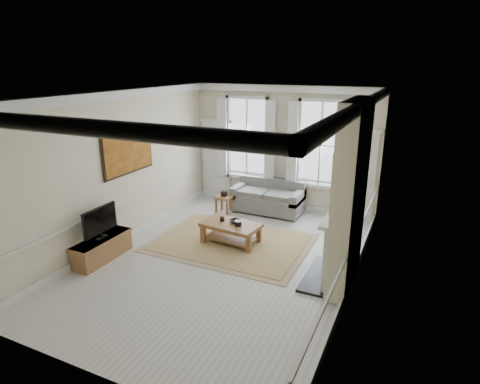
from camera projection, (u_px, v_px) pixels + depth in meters
The scene contains 23 objects.
floor at pixel (224, 260), 8.41m from camera, with size 7.20×7.20×0.00m, color #B7B5AD.
ceiling at pixel (222, 94), 7.36m from camera, with size 7.20×7.20×0.00m, color white.
back_wall at pixel (283, 149), 10.99m from camera, with size 5.20×5.20×0.00m, color beige.
left_wall at pixel (119, 169), 8.92m from camera, with size 7.20×7.20×0.00m, color beige.
right_wall at pixel (358, 201), 6.85m from camera, with size 7.20×7.20×0.00m, color beige.
window_left at pixel (247, 139), 11.31m from camera, with size 1.26×0.20×2.20m, color #B2BCC6, non-canonical shape.
window_right at pixel (321, 145), 10.47m from camera, with size 1.26×0.20×2.20m, color #B2BCC6, non-canonical shape.
door_left at pixel (217, 161), 11.94m from camera, with size 0.90×0.08×2.30m, color silver.
door_right at pixel (357, 177), 10.31m from camera, with size 0.90×0.08×2.30m, color silver.
painting at pixel (128, 151), 9.06m from camera, with size 0.05×1.66×1.06m, color #A9741D.
chimney_breast at pixel (350, 196), 7.09m from camera, with size 0.35×1.70×3.38m, color beige.
hearth at pixel (321, 275), 7.78m from camera, with size 0.55×1.50×0.05m, color black.
fireplace at pixel (333, 244), 7.48m from camera, with size 0.21×1.45×1.33m.
mirror at pixel (339, 176), 7.07m from camera, with size 0.06×1.26×1.06m, color gold.
sofa at pixel (268, 199), 11.06m from camera, with size 1.91×0.93×0.87m.
side_table at pixel (224, 200), 10.88m from camera, with size 0.44×0.44×0.51m.
rug at pixel (231, 242), 9.21m from camera, with size 3.50×2.60×0.02m, color tan.
coffee_table at pixel (231, 227), 9.09m from camera, with size 1.37×0.89×0.48m.
ceramic_pot_a at pixel (222, 219), 9.19m from camera, with size 0.11×0.11×0.11m, color black.
ceramic_pot_b at pixel (238, 223), 8.92m from camera, with size 0.16×0.16×0.11m, color black.
bowl at pixel (235, 221), 9.12m from camera, with size 0.25×0.25×0.06m, color black.
tv_stand at pixel (102, 249), 8.39m from camera, with size 0.44×1.36×0.49m, color brown.
tv at pixel (100, 220), 8.18m from camera, with size 0.08×0.90×0.68m.
Camera 1 is at (3.47, -6.72, 3.97)m, focal length 30.00 mm.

